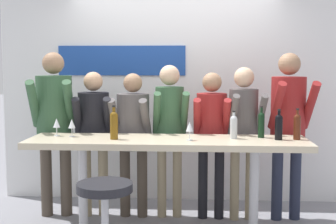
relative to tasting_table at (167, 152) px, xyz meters
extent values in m
cube|color=white|center=(0.00, 1.33, 0.43)|extent=(4.29, 0.10, 2.54)
cube|color=#1E479E|center=(-0.64, 1.27, 0.88)|extent=(1.56, 0.02, 0.36)
cube|color=beige|center=(0.00, 0.00, 0.10)|extent=(2.69, 0.66, 0.06)
cylinder|color=#B2B2B7|center=(-0.83, 0.00, -0.36)|extent=(0.09, 0.09, 0.91)
cylinder|color=#B2B2B7|center=(0.83, 0.00, -0.36)|extent=(0.09, 0.09, 0.91)
cylinder|color=black|center=(-0.44, -0.84, -0.13)|extent=(0.45, 0.45, 0.07)
cylinder|color=#473D33|center=(-1.38, 0.56, -0.41)|extent=(0.12, 0.12, 0.87)
cylinder|color=#473D33|center=(-1.17, 0.59, -0.41)|extent=(0.12, 0.12, 0.87)
cylinder|color=#335638|center=(-1.28, 0.58, 0.37)|extent=(0.44, 0.44, 0.69)
sphere|color=#9E7556|center=(-1.28, 0.58, 0.85)|extent=(0.24, 0.24, 0.24)
cylinder|color=#335638|center=(-1.44, 0.39, 0.42)|extent=(0.15, 0.42, 0.53)
cylinder|color=#335638|center=(-1.07, 0.43, 0.42)|extent=(0.15, 0.42, 0.53)
cylinder|color=gray|center=(-0.94, 0.58, -0.46)|extent=(0.11, 0.11, 0.77)
cylinder|color=gray|center=(-0.75, 0.61, -0.46)|extent=(0.11, 0.11, 0.77)
cylinder|color=black|center=(-0.85, 0.59, 0.23)|extent=(0.38, 0.38, 0.61)
sphere|color=tan|center=(-0.85, 0.59, 0.66)|extent=(0.21, 0.21, 0.21)
cylinder|color=black|center=(-0.98, 0.42, 0.27)|extent=(0.13, 0.37, 0.47)
cylinder|color=black|center=(-0.67, 0.47, 0.27)|extent=(0.13, 0.37, 0.47)
cylinder|color=#473D33|center=(-0.51, 0.60, -0.46)|extent=(0.11, 0.11, 0.76)
cylinder|color=#473D33|center=(-0.32, 0.59, -0.46)|extent=(0.11, 0.11, 0.76)
cylinder|color=#514C4C|center=(-0.41, 0.60, 0.22)|extent=(0.38, 0.38, 0.60)
sphere|color=#9E7556|center=(-0.41, 0.60, 0.64)|extent=(0.21, 0.21, 0.21)
cylinder|color=#514C4C|center=(-0.59, 0.46, 0.26)|extent=(0.11, 0.37, 0.47)
cylinder|color=#514C4C|center=(-0.26, 0.44, 0.26)|extent=(0.11, 0.37, 0.47)
cylinder|color=gray|center=(-0.10, 0.60, -0.44)|extent=(0.10, 0.10, 0.80)
cylinder|color=gray|center=(0.07, 0.62, -0.44)|extent=(0.10, 0.10, 0.80)
cylinder|color=#335638|center=(-0.02, 0.61, 0.28)|extent=(0.35, 0.35, 0.64)
sphere|color=#D6AD89|center=(-0.02, 0.61, 0.72)|extent=(0.22, 0.22, 0.22)
cylinder|color=#335638|center=(-0.14, 0.44, 0.33)|extent=(0.12, 0.38, 0.49)
cylinder|color=#335638|center=(0.15, 0.48, 0.33)|extent=(0.12, 0.38, 0.49)
cylinder|color=black|center=(0.35, 0.59, -0.46)|extent=(0.10, 0.10, 0.77)
cylinder|color=black|center=(0.53, 0.59, -0.46)|extent=(0.10, 0.10, 0.77)
cylinder|color=maroon|center=(0.44, 0.59, 0.23)|extent=(0.33, 0.33, 0.61)
sphere|color=#9E7556|center=(0.44, 0.59, 0.65)|extent=(0.21, 0.21, 0.21)
cylinder|color=maroon|center=(0.28, 0.44, 0.27)|extent=(0.08, 0.36, 0.47)
cylinder|color=maroon|center=(0.59, 0.44, 0.27)|extent=(0.08, 0.36, 0.47)
cylinder|color=gray|center=(0.69, 0.56, -0.45)|extent=(0.10, 0.10, 0.79)
cylinder|color=gray|center=(0.86, 0.58, -0.45)|extent=(0.10, 0.10, 0.79)
cylinder|color=#514C4C|center=(0.78, 0.57, 0.27)|extent=(0.35, 0.35, 0.63)
sphere|color=#D6AD89|center=(0.78, 0.57, 0.70)|extent=(0.21, 0.21, 0.21)
cylinder|color=#514C4C|center=(0.65, 0.40, 0.31)|extent=(0.12, 0.37, 0.48)
cylinder|color=#514C4C|center=(0.94, 0.44, 0.31)|extent=(0.12, 0.37, 0.48)
cylinder|color=#23283D|center=(1.15, 0.59, -0.41)|extent=(0.12, 0.12, 0.87)
cylinder|color=#23283D|center=(1.35, 0.62, -0.41)|extent=(0.12, 0.12, 0.87)
cylinder|color=maroon|center=(1.25, 0.60, 0.37)|extent=(0.41, 0.41, 0.69)
sphere|color=#9E7556|center=(1.25, 0.60, 0.84)|extent=(0.23, 0.23, 0.23)
cylinder|color=maroon|center=(1.10, 0.41, 0.42)|extent=(0.14, 0.41, 0.53)
cylinder|color=maroon|center=(1.45, 0.46, 0.42)|extent=(0.14, 0.41, 0.53)
cylinder|color=brown|center=(-0.51, -0.05, 0.24)|extent=(0.08, 0.08, 0.23)
sphere|color=brown|center=(-0.51, -0.05, 0.36)|extent=(0.08, 0.08, 0.08)
cylinder|color=brown|center=(-0.51, -0.05, 0.40)|extent=(0.03, 0.03, 0.08)
cylinder|color=black|center=(-0.51, -0.05, 0.45)|extent=(0.03, 0.03, 0.02)
cylinder|color=black|center=(0.91, 0.14, 0.24)|extent=(0.06, 0.06, 0.22)
sphere|color=black|center=(0.91, 0.14, 0.35)|extent=(0.06, 0.06, 0.06)
cylinder|color=black|center=(0.91, 0.14, 0.38)|extent=(0.02, 0.02, 0.08)
cylinder|color=black|center=(0.91, 0.14, 0.43)|extent=(0.03, 0.03, 0.02)
cylinder|color=#4C1E0F|center=(1.23, 0.04, 0.23)|extent=(0.07, 0.07, 0.21)
sphere|color=#4C1E0F|center=(1.23, 0.04, 0.34)|extent=(0.07, 0.07, 0.07)
cylinder|color=#4C1E0F|center=(1.23, 0.04, 0.38)|extent=(0.03, 0.03, 0.07)
cylinder|color=black|center=(1.23, 0.04, 0.42)|extent=(0.03, 0.03, 0.02)
cylinder|color=black|center=(1.06, 0.02, 0.23)|extent=(0.07, 0.07, 0.21)
sphere|color=black|center=(1.06, 0.02, 0.34)|extent=(0.07, 0.07, 0.07)
cylinder|color=black|center=(1.06, 0.02, 0.37)|extent=(0.03, 0.03, 0.07)
cylinder|color=black|center=(1.06, 0.02, 0.42)|extent=(0.03, 0.03, 0.02)
cylinder|color=#B7BCC1|center=(0.64, 0.06, 0.22)|extent=(0.07, 0.07, 0.19)
sphere|color=#B7BCC1|center=(0.64, 0.06, 0.32)|extent=(0.07, 0.07, 0.07)
cylinder|color=#B7BCC1|center=(0.64, 0.06, 0.35)|extent=(0.03, 0.03, 0.07)
cylinder|color=black|center=(0.64, 0.06, 0.39)|extent=(0.03, 0.03, 0.01)
cylinder|color=silver|center=(-0.95, 0.07, 0.13)|extent=(0.06, 0.06, 0.01)
cylinder|color=silver|center=(-0.95, 0.07, 0.18)|extent=(0.01, 0.01, 0.08)
cone|color=silver|center=(-0.95, 0.07, 0.26)|extent=(0.07, 0.07, 0.09)
cylinder|color=silver|center=(-1.11, 0.11, 0.13)|extent=(0.06, 0.06, 0.01)
cylinder|color=silver|center=(-1.11, 0.11, 0.18)|extent=(0.01, 0.01, 0.08)
cone|color=silver|center=(-1.11, 0.11, 0.26)|extent=(0.07, 0.07, 0.09)
cylinder|color=silver|center=(0.21, -0.07, 0.13)|extent=(0.06, 0.06, 0.01)
cylinder|color=silver|center=(0.21, -0.07, 0.18)|extent=(0.01, 0.01, 0.08)
cone|color=silver|center=(0.21, -0.07, 0.26)|extent=(0.07, 0.07, 0.09)
camera|label=1|loc=(0.29, -4.42, 0.86)|focal=50.00mm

